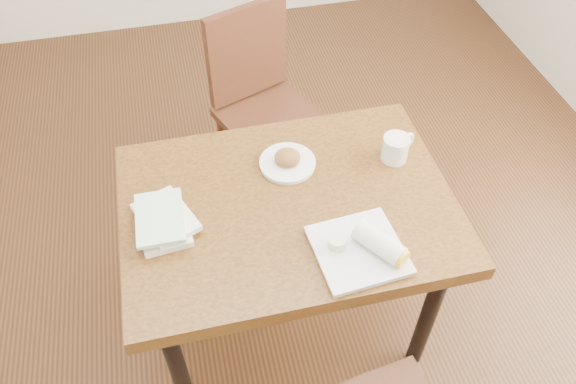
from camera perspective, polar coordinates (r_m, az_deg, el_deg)
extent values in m
cube|color=#472814|center=(2.51, 0.00, -12.42)|extent=(4.00, 5.00, 0.01)
cube|color=brown|center=(1.92, 0.00, -1.61)|extent=(1.12, 0.82, 0.06)
cylinder|color=black|center=(2.05, -11.12, -17.17)|extent=(0.06, 0.06, 0.69)
cylinder|color=black|center=(2.17, 14.10, -11.93)|extent=(0.06, 0.06, 0.69)
cylinder|color=black|center=(2.39, -12.57, -3.87)|extent=(0.06, 0.06, 0.69)
cylinder|color=black|center=(2.49, 8.71, -0.13)|extent=(0.06, 0.06, 0.69)
cylinder|color=#431E13|center=(2.98, -0.58, 6.93)|extent=(0.04, 0.04, 0.45)
cylinder|color=#431E13|center=(2.85, -6.59, 4.17)|extent=(0.04, 0.04, 0.45)
cylinder|color=#431E13|center=(2.77, 3.63, 2.90)|extent=(0.04, 0.04, 0.45)
cylinder|color=#431E13|center=(2.62, -2.64, -0.27)|extent=(0.04, 0.04, 0.45)
cube|color=#431E13|center=(2.63, -1.66, 7.38)|extent=(0.54, 0.54, 0.04)
cube|color=#431E13|center=(2.60, -4.17, 13.97)|extent=(0.39, 0.18, 0.45)
cylinder|color=white|center=(2.01, -0.05, 2.88)|extent=(0.20, 0.20, 0.01)
cylinder|color=white|center=(2.00, -0.05, 3.06)|extent=(0.20, 0.20, 0.01)
ellipsoid|color=#B27538|center=(1.99, -0.06, 3.53)|extent=(0.12, 0.12, 0.05)
cylinder|color=white|center=(2.04, 10.84, 4.39)|extent=(0.10, 0.10, 0.10)
torus|color=white|center=(2.08, 11.90, 5.01)|extent=(0.08, 0.05, 0.08)
cylinder|color=tan|center=(2.01, 11.01, 5.28)|extent=(0.08, 0.08, 0.01)
cylinder|color=#F2E5CC|center=(2.01, 11.03, 5.35)|extent=(0.06, 0.06, 0.00)
cube|color=white|center=(1.77, 7.16, -5.99)|extent=(0.28, 0.28, 0.02)
cube|color=white|center=(1.76, 7.19, -5.78)|extent=(0.29, 0.29, 0.01)
cylinder|color=white|center=(1.74, 9.25, -5.13)|extent=(0.15, 0.17, 0.07)
cylinder|color=yellow|center=(1.72, 11.45, -6.60)|extent=(0.06, 0.05, 0.06)
cylinder|color=silver|center=(1.75, 5.01, -5.08)|extent=(0.06, 0.06, 0.03)
cylinder|color=red|center=(1.74, 5.03, -4.84)|extent=(0.05, 0.05, 0.01)
cube|color=white|center=(1.86, -12.53, -3.21)|extent=(0.17, 0.24, 0.02)
cube|color=silver|center=(1.85, -12.30, -2.49)|extent=(0.22, 0.26, 0.02)
cube|color=#96E1AE|center=(1.83, -12.91, -2.56)|extent=(0.15, 0.22, 0.02)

